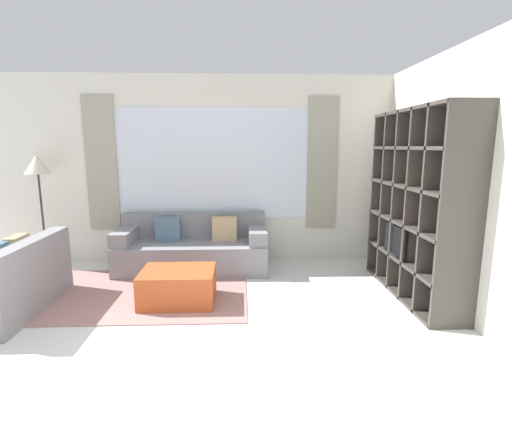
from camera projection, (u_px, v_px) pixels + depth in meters
ground_plane at (185, 397)px, 2.75m from camera, size 16.00×16.00×0.00m
wall_back at (213, 170)px, 5.84m from camera, size 6.38×0.11×2.70m
wall_right at (450, 180)px, 4.25m from camera, size 0.07×4.59×2.70m
area_rug at (123, 293)px, 4.68m from camera, size 2.89×1.76×0.01m
shelving_unit at (419, 206)px, 4.49m from camera, size 0.43×1.89×2.10m
couch_main at (193, 249)px, 5.57m from camera, size 2.04×0.85×0.75m
couch_side at (5, 284)px, 4.14m from camera, size 0.85×1.48×0.75m
ottoman at (178, 286)px, 4.39m from camera, size 0.80×0.65×0.37m
floor_lamp at (38, 171)px, 5.44m from camera, size 0.34×0.34×1.59m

